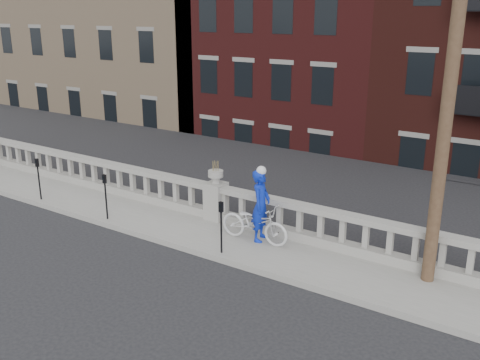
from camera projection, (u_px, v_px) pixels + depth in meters
The scene contains 11 objects.
ground at pixel (118, 276), 12.62m from camera, with size 120.00×120.00×0.00m, color black.
sidewalk at pixel (196, 231), 14.98m from camera, with size 32.00×2.20×0.15m, color gray.
balustrade at pixel (216, 203), 15.56m from camera, with size 28.00×0.34×1.03m.
planter_pedestal at pixel (216, 197), 15.50m from camera, with size 0.55×0.55×1.76m.
lower_level at pixel (426, 74), 29.78m from camera, with size 80.00×44.00×20.80m.
utility_pole at pixel (454, 50), 10.60m from camera, with size 1.60×0.28×10.00m.
parking_meter_b at pixel (38, 174), 17.06m from camera, with size 0.10×0.09×1.36m.
parking_meter_c at pixel (105, 192), 15.42m from camera, with size 0.10×0.09×1.36m.
parking_meter_d at pixel (221, 221), 13.24m from camera, with size 0.10×0.09×1.36m.
bicycle at pixel (255, 223), 14.03m from camera, with size 0.68×1.95×1.03m, color silver.
cyclist at pixel (261, 206), 13.97m from camera, with size 0.70×0.46×1.93m, color #0B23A9.
Camera 1 is at (8.72, -7.82, 5.98)m, focal length 40.00 mm.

